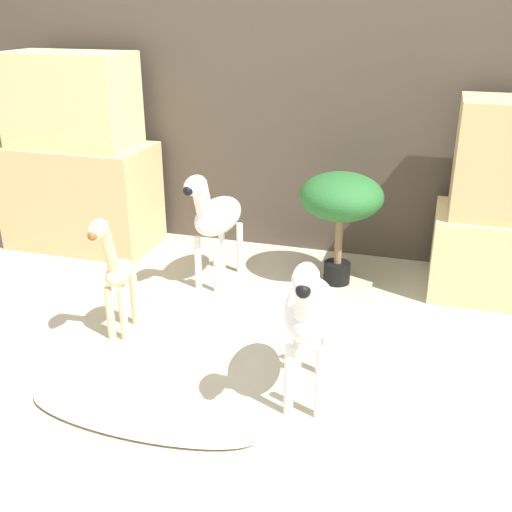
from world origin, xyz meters
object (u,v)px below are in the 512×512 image
(giraffe_figurine, at_px, (115,272))
(surfboard, at_px, (138,414))
(zebra_right, at_px, (309,310))
(zebra_left, at_px, (215,216))
(potted_palm_front, at_px, (341,201))

(giraffe_figurine, bearing_deg, surfboard, -56.15)
(zebra_right, relative_size, zebra_left, 1.00)
(zebra_left, xyz_separation_m, potted_palm_front, (0.63, 0.19, 0.08))
(zebra_right, bearing_deg, zebra_left, 127.89)
(giraffe_figurine, distance_m, potted_palm_front, 1.22)
(surfboard, bearing_deg, potted_palm_front, 69.96)
(surfboard, bearing_deg, zebra_left, 96.08)
(potted_palm_front, height_order, surfboard, potted_palm_front)
(zebra_left, bearing_deg, potted_palm_front, 16.42)
(zebra_left, distance_m, surfboard, 1.26)
(zebra_right, distance_m, giraffe_figurine, 0.95)
(zebra_left, xyz_separation_m, surfboard, (0.13, -1.20, -0.37))
(potted_palm_front, bearing_deg, surfboard, -110.04)
(potted_palm_front, bearing_deg, zebra_left, -163.58)
(giraffe_figurine, xyz_separation_m, surfboard, (0.35, -0.53, -0.30))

